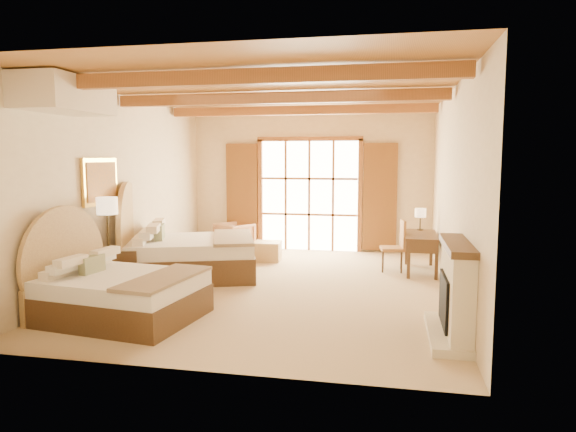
% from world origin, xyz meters
% --- Properties ---
extents(floor, '(7.00, 7.00, 0.00)m').
position_xyz_m(floor, '(0.00, 0.00, 0.00)').
color(floor, tan).
rests_on(floor, ground).
extents(wall_back, '(5.50, 0.00, 5.50)m').
position_xyz_m(wall_back, '(0.00, 3.50, 1.60)').
color(wall_back, beige).
rests_on(wall_back, ground).
extents(wall_left, '(0.00, 7.00, 7.00)m').
position_xyz_m(wall_left, '(-2.75, 0.00, 1.60)').
color(wall_left, beige).
rests_on(wall_left, ground).
extents(wall_right, '(0.00, 7.00, 7.00)m').
position_xyz_m(wall_right, '(2.75, 0.00, 1.60)').
color(wall_right, beige).
rests_on(wall_right, ground).
extents(ceiling, '(7.00, 7.00, 0.00)m').
position_xyz_m(ceiling, '(0.00, 0.00, 3.20)').
color(ceiling, '#B07731').
rests_on(ceiling, ground).
extents(ceiling_beams, '(5.39, 4.60, 0.18)m').
position_xyz_m(ceiling_beams, '(0.00, 0.00, 3.08)').
color(ceiling_beams, '#965627').
rests_on(ceiling_beams, ceiling).
extents(french_doors, '(3.95, 0.08, 2.60)m').
position_xyz_m(french_doors, '(0.00, 3.44, 1.25)').
color(french_doors, white).
rests_on(french_doors, ground).
extents(fireplace, '(0.46, 1.40, 1.16)m').
position_xyz_m(fireplace, '(2.60, -2.00, 0.51)').
color(fireplace, beige).
rests_on(fireplace, ground).
extents(painting, '(0.06, 0.95, 0.75)m').
position_xyz_m(painting, '(-2.70, -0.75, 1.75)').
color(painting, gold).
rests_on(painting, wall_left).
extents(canopy_valance, '(0.70, 1.40, 0.45)m').
position_xyz_m(canopy_valance, '(-2.40, -2.00, 2.95)').
color(canopy_valance, beige).
rests_on(canopy_valance, ceiling).
extents(bed_near, '(2.15, 1.72, 1.29)m').
position_xyz_m(bed_near, '(-1.78, -2.10, 0.39)').
color(bed_near, '#4D331E').
rests_on(bed_near, floor).
extents(bed_far, '(2.78, 2.34, 1.49)m').
position_xyz_m(bed_far, '(-1.85, 0.39, 0.45)').
color(bed_far, '#4D331E').
rests_on(bed_far, floor).
extents(nightstand, '(0.65, 0.65, 0.64)m').
position_xyz_m(nightstand, '(-2.48, -0.54, 0.32)').
color(nightstand, '#4D331E').
rests_on(nightstand, floor).
extents(floor_lamp, '(0.32, 0.32, 1.52)m').
position_xyz_m(floor_lamp, '(-2.50, -0.93, 1.29)').
color(floor_lamp, '#362D1B').
rests_on(floor_lamp, floor).
extents(armchair, '(0.97, 0.98, 0.65)m').
position_xyz_m(armchair, '(-1.65, 2.96, 0.33)').
color(armchair, '#A46E4A').
rests_on(armchair, floor).
extents(ottoman, '(0.58, 0.58, 0.39)m').
position_xyz_m(ottoman, '(-0.66, 2.05, 0.20)').
color(ottoman, tan).
rests_on(ottoman, floor).
extents(desk, '(0.60, 1.34, 0.72)m').
position_xyz_m(desk, '(2.41, 1.59, 0.38)').
color(desk, '#4D331E').
rests_on(desk, floor).
extents(desk_chair, '(0.49, 0.48, 0.97)m').
position_xyz_m(desk_chair, '(1.91, 1.55, 0.30)').
color(desk_chair, '#915B2F').
rests_on(desk_chair, floor).
extents(desk_lamp, '(0.21, 0.21, 0.43)m').
position_xyz_m(desk_lamp, '(2.41, 2.11, 1.04)').
color(desk_lamp, '#362D1B').
rests_on(desk_lamp, desk).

